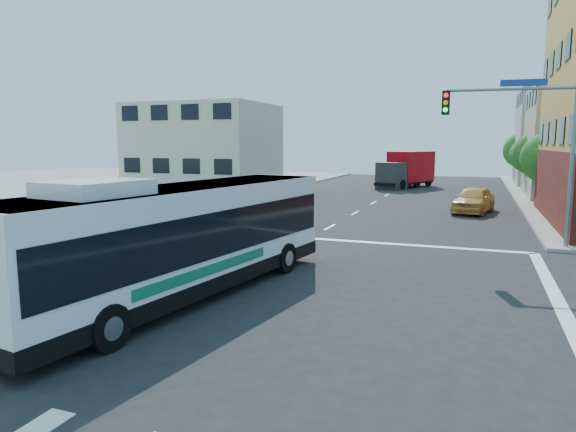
% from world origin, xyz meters
% --- Properties ---
extents(ground, '(120.00, 120.00, 0.00)m').
position_xyz_m(ground, '(0.00, 0.00, 0.00)').
color(ground, black).
rests_on(ground, ground).
extents(sidewalk_nw, '(50.00, 50.00, 0.15)m').
position_xyz_m(sidewalk_nw, '(-35.00, 35.00, 0.07)').
color(sidewalk_nw, gray).
rests_on(sidewalk_nw, ground).
extents(building_west, '(12.06, 10.06, 8.00)m').
position_xyz_m(building_west, '(-17.02, 29.98, 4.01)').
color(building_west, beige).
rests_on(building_west, ground).
extents(signal_mast_ne, '(7.91, 1.13, 8.07)m').
position_xyz_m(signal_mast_ne, '(9.08, 10.62, 4.98)').
color(signal_mast_ne, slate).
rests_on(signal_mast_ne, ground).
extents(street_tree_a, '(3.60, 3.60, 5.53)m').
position_xyz_m(street_tree_a, '(11.90, 27.92, 3.59)').
color(street_tree_a, '#392814').
rests_on(street_tree_a, ground).
extents(street_tree_b, '(3.80, 3.80, 5.79)m').
position_xyz_m(street_tree_b, '(11.90, 35.92, 3.75)').
color(street_tree_b, '#392814').
rests_on(street_tree_b, ground).
extents(street_tree_c, '(3.40, 3.40, 5.29)m').
position_xyz_m(street_tree_c, '(11.90, 43.92, 3.46)').
color(street_tree_c, '#392814').
rests_on(street_tree_c, ground).
extents(street_tree_d, '(4.00, 4.00, 6.03)m').
position_xyz_m(street_tree_d, '(11.90, 51.92, 3.88)').
color(street_tree_d, '#392814').
rests_on(street_tree_d, ground).
extents(transit_bus, '(4.35, 12.23, 3.55)m').
position_xyz_m(transit_bus, '(-0.56, -0.50, 1.73)').
color(transit_bus, black).
rests_on(transit_bus, ground).
extents(box_truck, '(5.13, 8.30, 3.61)m').
position_xyz_m(box_truck, '(0.47, 39.64, 1.75)').
color(box_truck, '#292B30').
rests_on(box_truck, ground).
extents(parked_car, '(2.94, 5.23, 1.68)m').
position_xyz_m(parked_car, '(7.05, 21.72, 0.84)').
color(parked_car, '#E1A54D').
rests_on(parked_car, ground).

